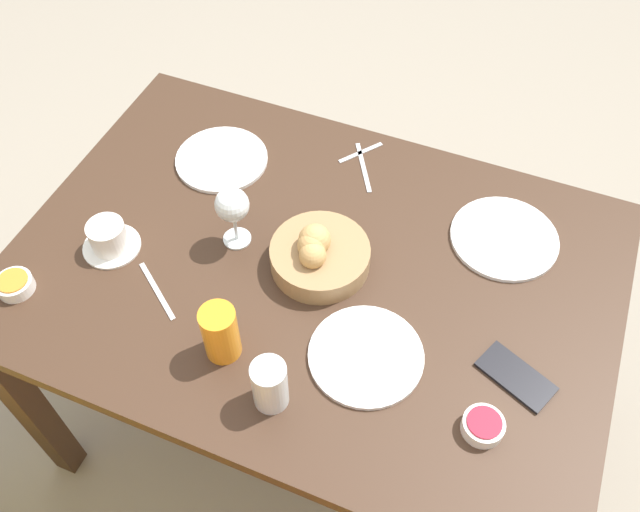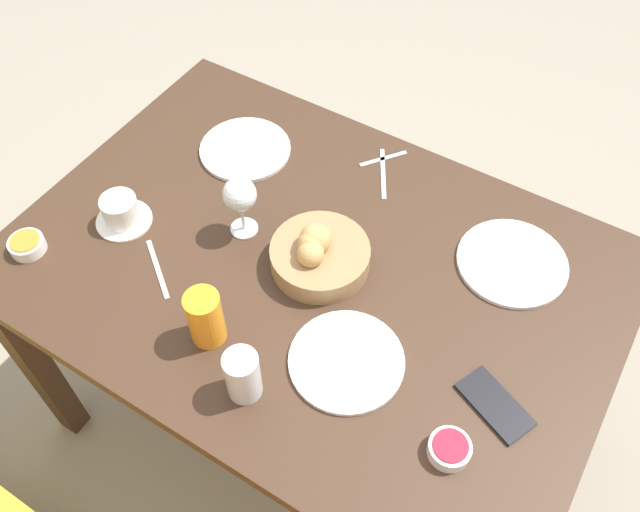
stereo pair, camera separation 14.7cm
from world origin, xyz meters
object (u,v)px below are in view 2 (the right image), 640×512
at_px(juice_glass, 205,318).
at_px(spoon_coffee, 383,159).
at_px(plate_near_left, 512,262).
at_px(fork_silver, 383,174).
at_px(plate_near_right, 245,149).
at_px(cell_phone, 495,404).
at_px(jam_bowl_berry, 449,449).
at_px(wine_glass, 240,196).
at_px(coffee_cup, 121,212).
at_px(plate_far_center, 346,361).
at_px(water_tumbler, 243,375).
at_px(jam_bowl_honey, 27,245).
at_px(bread_basket, 319,254).
at_px(knife_silver, 158,269).

relative_size(juice_glass, spoon_coffee, 1.21).
xyz_separation_m(plate_near_left, fork_silver, (0.37, -0.09, -0.00)).
height_order(plate_near_right, cell_phone, plate_near_right).
bearing_deg(jam_bowl_berry, plate_near_right, -30.02).
relative_size(juice_glass, wine_glass, 0.84).
bearing_deg(coffee_cup, plate_near_left, -156.29).
bearing_deg(fork_silver, spoon_coffee, -61.72).
relative_size(plate_far_center, jam_bowl_berry, 2.93).
bearing_deg(water_tumbler, plate_near_right, -54.44).
bearing_deg(plate_near_right, jam_bowl_honey, 66.03).
relative_size(water_tumbler, spoon_coffee, 1.08).
distance_m(bread_basket, plate_far_center, 0.25).
bearing_deg(spoon_coffee, plate_near_right, 26.77).
relative_size(fork_silver, knife_silver, 1.06).
height_order(plate_near_left, knife_silver, plate_near_left).
height_order(water_tumbler, wine_glass, wine_glass).
distance_m(plate_near_right, plate_far_center, 0.65).
xyz_separation_m(water_tumbler, knife_silver, (0.33, -0.13, -0.06)).
distance_m(bread_basket, cell_phone, 0.48).
height_order(jam_bowl_berry, fork_silver, jam_bowl_berry).
bearing_deg(fork_silver, bread_basket, 91.94).
bearing_deg(plate_far_center, fork_silver, -69.52).
xyz_separation_m(plate_far_center, wine_glass, (0.37, -0.17, 0.11)).
bearing_deg(jam_bowl_honey, bread_basket, -152.05).
bearing_deg(wine_glass, plate_near_right, -54.94).
distance_m(plate_near_left, jam_bowl_honey, 1.08).
bearing_deg(wine_glass, water_tumbler, 125.88).
distance_m(water_tumbler, knife_silver, 0.36).
bearing_deg(plate_near_right, cell_phone, 158.63).
bearing_deg(jam_bowl_berry, plate_far_center, -13.83).
bearing_deg(wine_glass, knife_silver, 63.64).
bearing_deg(fork_silver, juice_glass, 81.82).
bearing_deg(water_tumbler, cell_phone, -152.30).
height_order(bread_basket, jam_bowl_honey, bread_basket).
bearing_deg(jam_bowl_berry, cell_phone, -105.35).
height_order(bread_basket, plate_near_left, bread_basket).
distance_m(wine_glass, cell_phone, 0.68).
bearing_deg(jam_bowl_berry, juice_glass, 3.39).
height_order(wine_glass, spoon_coffee, wine_glass).
bearing_deg(bread_basket, jam_bowl_honey, 27.95).
xyz_separation_m(plate_near_left, plate_far_center, (0.19, 0.40, 0.00)).
relative_size(plate_near_right, fork_silver, 1.50).
distance_m(juice_glass, knife_silver, 0.22).
bearing_deg(wine_glass, jam_bowl_honey, 38.68).
xyz_separation_m(fork_silver, cell_phone, (-0.47, 0.43, 0.00)).
relative_size(water_tumbler, coffee_cup, 0.91).
xyz_separation_m(wine_glass, jam_bowl_berry, (-0.63, 0.24, -0.10)).
relative_size(bread_basket, plate_far_center, 0.94).
height_order(bread_basket, plate_far_center, bread_basket).
bearing_deg(knife_silver, water_tumbler, 157.98).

